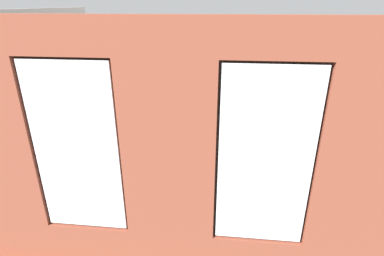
% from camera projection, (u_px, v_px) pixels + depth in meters
% --- Properties ---
extents(ground_plane, '(7.03, 6.18, 0.10)m').
position_uv_depth(ground_plane, '(193.00, 171.00, 6.55)').
color(ground_plane, brown).
extents(brick_wall_with_windows, '(6.43, 0.30, 3.25)m').
position_uv_depth(brick_wall_with_windows, '(169.00, 169.00, 3.43)').
color(brick_wall_with_windows, brown).
rests_on(brick_wall_with_windows, ground_plane).
extents(white_wall_right, '(0.10, 5.18, 3.25)m').
position_uv_depth(white_wall_right, '(37.00, 95.00, 6.04)').
color(white_wall_right, silver).
rests_on(white_wall_right, ground_plane).
extents(couch_by_window, '(1.89, 0.87, 0.80)m').
position_uv_depth(couch_by_window, '(172.00, 219.00, 4.52)').
color(couch_by_window, black).
rests_on(couch_by_window, ground_plane).
extents(couch_left, '(0.90, 1.82, 0.80)m').
position_uv_depth(couch_left, '(313.00, 158.00, 6.29)').
color(couch_left, black).
rests_on(couch_left, ground_plane).
extents(coffee_table, '(1.39, 0.73, 0.44)m').
position_uv_depth(coffee_table, '(194.00, 160.00, 6.13)').
color(coffee_table, '#A87547').
rests_on(coffee_table, ground_plane).
extents(cup_ceramic, '(0.07, 0.07, 0.08)m').
position_uv_depth(cup_ceramic, '(213.00, 153.00, 6.17)').
color(cup_ceramic, '#4C4C51').
rests_on(cup_ceramic, coffee_table).
extents(candle_jar, '(0.08, 0.08, 0.12)m').
position_uv_depth(candle_jar, '(186.00, 152.00, 6.18)').
color(candle_jar, '#B7333D').
rests_on(candle_jar, coffee_table).
extents(remote_black, '(0.17, 0.14, 0.02)m').
position_uv_depth(remote_black, '(173.00, 158.00, 6.04)').
color(remote_black, black).
rests_on(remote_black, coffee_table).
extents(remote_gray, '(0.17, 0.14, 0.02)m').
position_uv_depth(remote_gray, '(199.00, 159.00, 5.99)').
color(remote_gray, '#59595B').
rests_on(remote_gray, coffee_table).
extents(remote_silver, '(0.11, 0.18, 0.02)m').
position_uv_depth(remote_silver, '(194.00, 157.00, 6.10)').
color(remote_silver, '#B2B2B7').
rests_on(remote_silver, coffee_table).
extents(media_console, '(0.90, 0.42, 0.54)m').
position_uv_depth(media_console, '(60.00, 158.00, 6.44)').
color(media_console, black).
rests_on(media_console, ground_plane).
extents(tv_flatscreen, '(1.15, 0.20, 0.76)m').
position_uv_depth(tv_flatscreen, '(55.00, 130.00, 6.19)').
color(tv_flatscreen, black).
rests_on(tv_flatscreen, media_console).
extents(papasan_chair, '(1.03, 1.03, 0.66)m').
position_uv_depth(papasan_chair, '(179.00, 122.00, 7.96)').
color(papasan_chair, olive).
rests_on(papasan_chair, ground_plane).
extents(potted_plant_by_left_couch, '(0.30, 0.30, 0.59)m').
position_uv_depth(potted_plant_by_left_couch, '(283.00, 130.00, 7.55)').
color(potted_plant_by_left_couch, '#9E5638').
rests_on(potted_plant_by_left_couch, ground_plane).
extents(potted_plant_between_couches, '(0.84, 0.80, 1.24)m').
position_uv_depth(potted_plant_between_couches, '(267.00, 215.00, 4.36)').
color(potted_plant_between_couches, brown).
rests_on(potted_plant_between_couches, ground_plane).
extents(potted_plant_corner_far_left, '(0.60, 0.60, 0.87)m').
position_uv_depth(potted_plant_corner_far_left, '(372.00, 225.00, 4.06)').
color(potted_plant_corner_far_left, '#47423D').
rests_on(potted_plant_corner_far_left, ground_plane).
extents(potted_plant_mid_room_small, '(0.29, 0.29, 0.55)m').
position_uv_depth(potted_plant_mid_room_small, '(230.00, 139.00, 7.18)').
color(potted_plant_mid_room_small, beige).
rests_on(potted_plant_mid_room_small, ground_plane).
extents(potted_plant_near_tv, '(1.18, 1.07, 1.47)m').
position_uv_depth(potted_plant_near_tv, '(59.00, 155.00, 5.33)').
color(potted_plant_near_tv, '#9E5638').
rests_on(potted_plant_near_tv, ground_plane).
extents(potted_plant_corner_near_left, '(0.82, 0.88, 1.19)m').
position_uv_depth(potted_plant_corner_near_left, '(302.00, 113.00, 7.93)').
color(potted_plant_corner_near_left, gray).
rests_on(potted_plant_corner_near_left, ground_plane).
extents(potted_plant_foreground_right, '(0.54, 0.54, 0.79)m').
position_uv_depth(potted_plant_foreground_right, '(111.00, 111.00, 8.46)').
color(potted_plant_foreground_right, '#9E5638').
rests_on(potted_plant_foreground_right, ground_plane).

